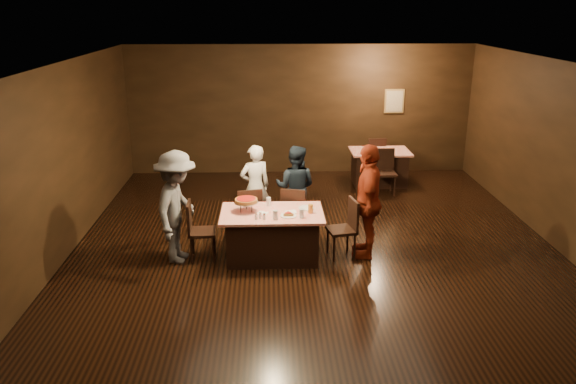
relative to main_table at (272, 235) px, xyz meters
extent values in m
plane|color=black|center=(0.71, -0.18, -0.39)|extent=(10.00, 10.00, 0.00)
cube|color=silver|center=(0.71, -0.18, 2.62)|extent=(8.00, 10.00, 0.04)
cube|color=black|center=(0.71, 4.82, 1.11)|extent=(8.00, 0.04, 3.00)
cube|color=black|center=(-3.29, -0.18, 1.11)|extent=(0.04, 10.00, 3.00)
cube|color=tan|center=(2.91, 4.79, 1.31)|extent=(0.46, 0.03, 0.56)
cube|color=beige|center=(2.91, 4.76, 1.31)|extent=(0.38, 0.01, 0.48)
cube|color=red|center=(0.00, 0.00, 0.00)|extent=(1.60, 1.00, 0.77)
cube|color=red|center=(2.43, 3.78, 0.00)|extent=(1.30, 0.90, 0.77)
cube|color=black|center=(-0.40, 0.75, 0.09)|extent=(0.50, 0.50, 0.95)
cube|color=black|center=(0.40, 0.75, 0.09)|extent=(0.51, 0.51, 0.95)
cube|color=black|center=(-1.10, 0.00, 0.09)|extent=(0.44, 0.44, 0.95)
cube|color=black|center=(1.10, 0.00, 0.09)|extent=(0.50, 0.50, 0.95)
cube|color=black|center=(2.43, 3.08, 0.09)|extent=(0.43, 0.43, 0.95)
cube|color=black|center=(2.43, 4.38, 0.09)|extent=(0.45, 0.45, 0.95)
imported|color=white|center=(-0.29, 1.31, 0.38)|extent=(0.65, 0.54, 1.53)
imported|color=black|center=(0.43, 1.27, 0.38)|extent=(0.88, 0.77, 1.52)
imported|color=slate|center=(-1.46, -0.04, 0.50)|extent=(0.87, 1.25, 1.78)
imported|color=maroon|center=(1.51, 0.05, 0.53)|extent=(0.62, 1.14, 1.84)
cylinder|color=black|center=(-0.40, 0.15, 0.46)|extent=(0.01, 0.01, 0.15)
cylinder|color=black|center=(-0.49, 0.00, 0.46)|extent=(0.01, 0.01, 0.15)
cylinder|color=black|center=(-0.31, 0.00, 0.46)|extent=(0.01, 0.01, 0.15)
cylinder|color=silver|center=(-0.40, 0.05, 0.54)|extent=(0.38, 0.38, 0.01)
cylinder|color=#B27233|center=(-0.40, 0.05, 0.57)|extent=(0.35, 0.35, 0.05)
cylinder|color=#A5140C|center=(-0.40, 0.05, 0.60)|extent=(0.30, 0.30, 0.01)
cylinder|color=white|center=(0.25, -0.18, 0.39)|extent=(0.25, 0.25, 0.01)
cylinder|color=#B27233|center=(0.25, -0.18, 0.42)|extent=(0.18, 0.18, 0.04)
cylinder|color=#A5140C|center=(0.25, -0.18, 0.44)|extent=(0.14, 0.14, 0.01)
cylinder|color=white|center=(0.55, 0.15, 0.39)|extent=(0.25, 0.25, 0.01)
cylinder|color=silver|center=(0.05, -0.30, 0.46)|extent=(0.08, 0.08, 0.14)
cylinder|color=silver|center=(0.45, -0.25, 0.46)|extent=(0.08, 0.08, 0.14)
cylinder|color=#BF7F26|center=(0.60, -0.05, 0.46)|extent=(0.08, 0.08, 0.14)
cylinder|color=silver|center=(-0.05, 0.30, 0.46)|extent=(0.08, 0.08, 0.14)
cylinder|color=silver|center=(-0.18, -0.25, 0.43)|extent=(0.04, 0.04, 0.08)
cylinder|color=silver|center=(-0.18, -0.25, 0.47)|extent=(0.05, 0.05, 0.02)
cylinder|color=silver|center=(-0.12, -0.30, 0.43)|extent=(0.04, 0.04, 0.08)
cylinder|color=silver|center=(-0.12, -0.30, 0.47)|extent=(0.05, 0.05, 0.02)
cylinder|color=silver|center=(-0.24, -0.30, 0.43)|extent=(0.04, 0.04, 0.08)
cylinder|color=silver|center=(-0.24, -0.30, 0.47)|extent=(0.05, 0.05, 0.02)
cube|color=white|center=(0.30, 0.00, 0.39)|extent=(0.19, 0.19, 0.01)
cube|color=white|center=(-0.15, -0.05, 0.39)|extent=(0.21, 0.21, 0.01)
camera|label=1|loc=(-0.04, -8.20, 3.48)|focal=35.00mm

